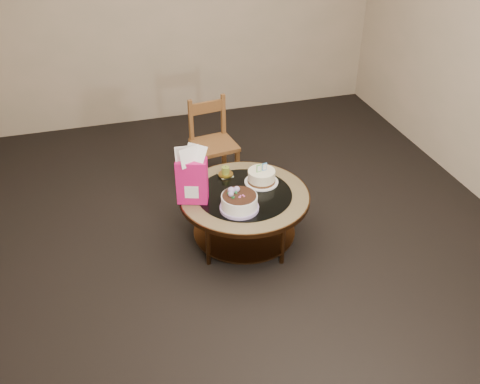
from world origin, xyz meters
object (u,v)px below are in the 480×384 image
object	(u,v)px
decorated_cake	(239,203)
cream_cake	(261,177)
coffee_table	(244,202)
gift_bag	(192,175)
dining_chair	(213,142)

from	to	relation	value
decorated_cake	cream_cake	bearing A→B (deg)	47.83
coffee_table	gift_bag	distance (m)	0.50
cream_cake	gift_bag	distance (m)	0.61
dining_chair	decorated_cake	bearing A→B (deg)	-102.05
coffee_table	dining_chair	size ratio (longest dim) A/B	1.26
coffee_table	cream_cake	size ratio (longest dim) A/B	3.78
cream_cake	gift_bag	world-z (taller)	gift_bag
decorated_cake	cream_cake	xyz separation A→B (m)	(0.27, 0.30, -0.00)
gift_bag	coffee_table	bearing A→B (deg)	15.28
cream_cake	decorated_cake	bearing A→B (deg)	-143.49
coffee_table	decorated_cake	bearing A→B (deg)	-117.57
coffee_table	decorated_cake	distance (m)	0.25
cream_cake	dining_chair	world-z (taller)	dining_chair
decorated_cake	gift_bag	distance (m)	0.40
decorated_cake	dining_chair	bearing A→B (deg)	85.87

